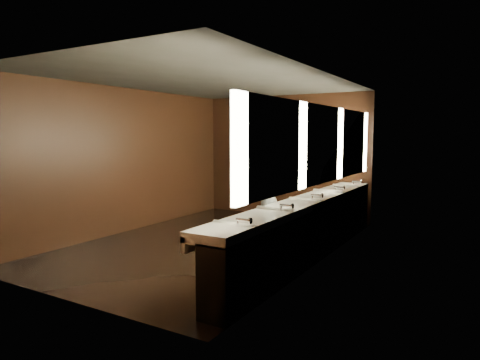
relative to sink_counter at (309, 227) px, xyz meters
The scene contains 10 objects.
floor 1.86m from the sink_counter, behind, with size 6.00×6.00×0.00m, color black.
ceiling 2.92m from the sink_counter, behind, with size 4.00×6.00×0.02m, color #2D2D2B.
wall_back 3.61m from the sink_counter, 120.87° to the left, with size 4.00×0.02×2.80m, color black.
wall_front 3.61m from the sink_counter, 120.87° to the right, with size 4.00×0.02×2.80m, color black.
wall_left 3.90m from the sink_counter, behind, with size 0.02×6.00×2.80m, color black.
wall_right 0.93m from the sink_counter, ahead, with size 0.02×6.00×2.80m, color black.
sink_counter is the anchor object (origin of this frame).
mirror_band 1.27m from the sink_counter, ahead, with size 0.06×5.03×1.15m.
person 0.76m from the sink_counter, behind, with size 0.63×0.41×1.73m, color #9AB7E5.
trash_bin 0.57m from the sink_counter, 114.40° to the right, with size 0.36×0.36×0.56m, color black.
Camera 1 is at (4.15, -6.07, 1.89)m, focal length 32.00 mm.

